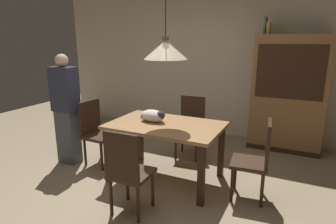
{
  "coord_description": "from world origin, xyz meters",
  "views": [
    {
      "loc": [
        1.65,
        -2.58,
        1.81
      ],
      "look_at": [
        0.04,
        0.71,
        0.85
      ],
      "focal_mm": 30.85,
      "sensor_mm": 36.0,
      "label": 1
    }
  ],
  "objects_px": {
    "book_yellow_short": "(269,28)",
    "person_standing": "(66,110)",
    "chair_right_side": "(257,157)",
    "hutch_bookcase": "(288,96)",
    "cat_sleeping": "(153,116)",
    "chair_far_back": "(191,124)",
    "book_green_slim": "(266,25)",
    "dining_table": "(166,132)",
    "pendant_lamp": "(166,50)",
    "chair_left_side": "(96,130)",
    "chair_near_front": "(127,169)"
  },
  "relations": [
    {
      "from": "dining_table",
      "to": "person_standing",
      "type": "bearing_deg",
      "value": -174.5
    },
    {
      "from": "chair_right_side",
      "to": "pendant_lamp",
      "type": "height_order",
      "value": "pendant_lamp"
    },
    {
      "from": "hutch_bookcase",
      "to": "book_yellow_short",
      "type": "relative_size",
      "value": 9.25
    },
    {
      "from": "chair_right_side",
      "to": "book_yellow_short",
      "type": "distance_m",
      "value": 2.31
    },
    {
      "from": "book_green_slim",
      "to": "person_standing",
      "type": "bearing_deg",
      "value": -140.52
    },
    {
      "from": "book_yellow_short",
      "to": "chair_right_side",
      "type": "bearing_deg",
      "value": -82.92
    },
    {
      "from": "chair_far_back",
      "to": "book_green_slim",
      "type": "xyz_separation_m",
      "value": [
        0.86,
        0.93,
        1.47
      ]
    },
    {
      "from": "chair_right_side",
      "to": "book_yellow_short",
      "type": "height_order",
      "value": "book_yellow_short"
    },
    {
      "from": "chair_near_front",
      "to": "hutch_bookcase",
      "type": "relative_size",
      "value": 0.5
    },
    {
      "from": "chair_far_back",
      "to": "chair_near_front",
      "type": "height_order",
      "value": "same"
    },
    {
      "from": "chair_far_back",
      "to": "hutch_bookcase",
      "type": "bearing_deg",
      "value": 35.54
    },
    {
      "from": "book_yellow_short",
      "to": "person_standing",
      "type": "bearing_deg",
      "value": -141.12
    },
    {
      "from": "dining_table",
      "to": "person_standing",
      "type": "relative_size",
      "value": 0.88
    },
    {
      "from": "dining_table",
      "to": "chair_far_back",
      "type": "relative_size",
      "value": 1.51
    },
    {
      "from": "chair_far_back",
      "to": "pendant_lamp",
      "type": "xyz_separation_m",
      "value": [
        0.01,
        -0.88,
        1.15
      ]
    },
    {
      "from": "chair_far_back",
      "to": "chair_right_side",
      "type": "xyz_separation_m",
      "value": [
        1.13,
        -0.87,
        0.0
      ]
    },
    {
      "from": "pendant_lamp",
      "to": "book_yellow_short",
      "type": "xyz_separation_m",
      "value": [
        0.9,
        1.81,
        0.28
      ]
    },
    {
      "from": "chair_left_side",
      "to": "hutch_bookcase",
      "type": "relative_size",
      "value": 0.5
    },
    {
      "from": "chair_left_side",
      "to": "person_standing",
      "type": "bearing_deg",
      "value": -158.61
    },
    {
      "from": "person_standing",
      "to": "book_yellow_short",
      "type": "bearing_deg",
      "value": 38.88
    },
    {
      "from": "person_standing",
      "to": "chair_near_front",
      "type": "bearing_deg",
      "value": -25.75
    },
    {
      "from": "chair_right_side",
      "to": "pendant_lamp",
      "type": "distance_m",
      "value": 1.61
    },
    {
      "from": "book_yellow_short",
      "to": "chair_left_side",
      "type": "bearing_deg",
      "value": -138.48
    },
    {
      "from": "person_standing",
      "to": "pendant_lamp",
      "type": "bearing_deg",
      "value": 5.5
    },
    {
      "from": "cat_sleeping",
      "to": "dining_table",
      "type": "bearing_deg",
      "value": -9.01
    },
    {
      "from": "chair_left_side",
      "to": "hutch_bookcase",
      "type": "distance_m",
      "value": 3.04
    },
    {
      "from": "dining_table",
      "to": "cat_sleeping",
      "type": "bearing_deg",
      "value": 170.99
    },
    {
      "from": "chair_right_side",
      "to": "book_yellow_short",
      "type": "xyz_separation_m",
      "value": [
        -0.22,
        1.8,
        1.43
      ]
    },
    {
      "from": "cat_sleeping",
      "to": "chair_far_back",
      "type": "bearing_deg",
      "value": 77.64
    },
    {
      "from": "book_yellow_short",
      "to": "book_green_slim",
      "type": "bearing_deg",
      "value": 180.0
    },
    {
      "from": "dining_table",
      "to": "chair_right_side",
      "type": "height_order",
      "value": "chair_right_side"
    },
    {
      "from": "chair_near_front",
      "to": "cat_sleeping",
      "type": "xyz_separation_m",
      "value": [
        -0.2,
        0.91,
        0.32
      ]
    },
    {
      "from": "cat_sleeping",
      "to": "person_standing",
      "type": "distance_m",
      "value": 1.34
    },
    {
      "from": "chair_left_side",
      "to": "person_standing",
      "type": "distance_m",
      "value": 0.5
    },
    {
      "from": "chair_far_back",
      "to": "hutch_bookcase",
      "type": "distance_m",
      "value": 1.64
    },
    {
      "from": "chair_right_side",
      "to": "hutch_bookcase",
      "type": "height_order",
      "value": "hutch_bookcase"
    },
    {
      "from": "cat_sleeping",
      "to": "book_yellow_short",
      "type": "distance_m",
      "value": 2.36
    },
    {
      "from": "chair_right_side",
      "to": "chair_far_back",
      "type": "bearing_deg",
      "value": 142.55
    },
    {
      "from": "chair_far_back",
      "to": "chair_near_front",
      "type": "bearing_deg",
      "value": -89.69
    },
    {
      "from": "book_yellow_short",
      "to": "person_standing",
      "type": "distance_m",
      "value": 3.31
    },
    {
      "from": "chair_far_back",
      "to": "chair_left_side",
      "type": "bearing_deg",
      "value": -142.13
    },
    {
      "from": "hutch_bookcase",
      "to": "person_standing",
      "type": "distance_m",
      "value": 3.42
    },
    {
      "from": "hutch_bookcase",
      "to": "dining_table",
      "type": "bearing_deg",
      "value": -125.56
    },
    {
      "from": "chair_right_side",
      "to": "person_standing",
      "type": "height_order",
      "value": "person_standing"
    },
    {
      "from": "chair_near_front",
      "to": "book_yellow_short",
      "type": "distance_m",
      "value": 3.17
    },
    {
      "from": "book_green_slim",
      "to": "chair_right_side",
      "type": "bearing_deg",
      "value": -81.32
    },
    {
      "from": "chair_right_side",
      "to": "hutch_bookcase",
      "type": "xyz_separation_m",
      "value": [
        0.16,
        1.79,
        0.38
      ]
    },
    {
      "from": "chair_right_side",
      "to": "book_yellow_short",
      "type": "bearing_deg",
      "value": 97.08
    },
    {
      "from": "chair_right_side",
      "to": "book_green_slim",
      "type": "xyz_separation_m",
      "value": [
        -0.27,
        1.8,
        1.47
      ]
    },
    {
      "from": "chair_left_side",
      "to": "book_green_slim",
      "type": "distance_m",
      "value": 3.05
    }
  ]
}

